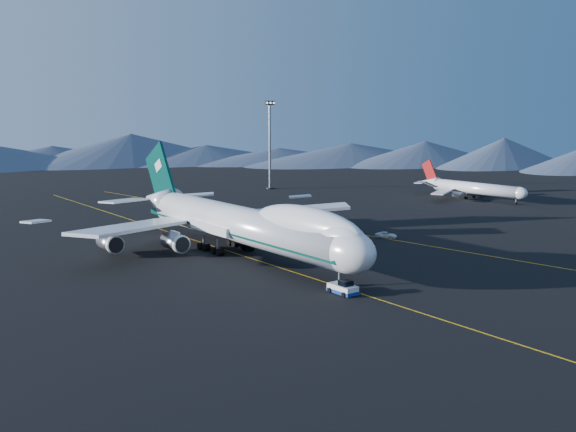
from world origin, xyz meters
TOP-DOWN VIEW (x-y plane):
  - ground at (0.00, 0.00)m, footprint 500.00×500.00m
  - taxiway_line_main at (0.00, 0.00)m, footprint 0.25×220.00m
  - taxiway_line_side at (30.00, 10.00)m, footprint 28.08×198.09m
  - mountain_ridge at (124.84, 10.92)m, footprint 374.91×567.11m
  - boeing_747 at (0.00, 0.03)m, footprint 59.62×72.43m
  - pushback_tug at (-1.98, -29.50)m, footprint 2.67×4.58m
  - second_jet at (97.55, 25.05)m, footprint 33.90×38.30m
  - service_van at (32.71, -3.76)m, footprint 3.67×4.84m
  - floodlight_mast at (64.43, 82.80)m, footprint 3.65×2.74m

SIDE VIEW (x-z plane):
  - ground at x=0.00m, z-range 0.00..0.00m
  - taxiway_line_main at x=0.00m, z-range 0.01..0.01m
  - taxiway_line_side at x=30.00m, z-range 0.01..0.01m
  - service_van at x=32.71m, z-range 0.00..1.22m
  - pushback_tug at x=-1.98m, z-range -0.37..1.61m
  - second_jet at x=97.55m, z-range -2.15..8.75m
  - boeing_747 at x=0.00m, z-range -3.87..15.50m
  - mountain_ridge at x=124.84m, z-range 0.00..12.00m
  - floodlight_mast at x=64.43m, z-range 0.20..29.76m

